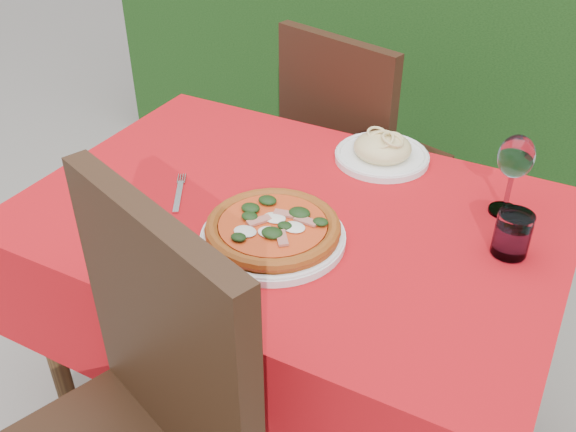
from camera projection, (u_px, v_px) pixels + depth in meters
The scene contains 8 objects.
ground at pixel (290, 414), 1.95m from camera, with size 60.00×60.00×0.00m, color slate.
dining_table at pixel (290, 260), 1.61m from camera, with size 1.26×0.86×0.75m.
chair_far at pixel (353, 150), 2.17m from camera, with size 0.54×0.54×0.97m.
pizza_plate at pixel (273, 231), 1.41m from camera, with size 0.35×0.35×0.06m.
pasta_plate at pixel (382, 151), 1.71m from camera, with size 0.25×0.25×0.07m.
water_glass at pixel (512, 236), 1.36m from camera, with size 0.08×0.08×0.10m.
wine_glass at pixel (516, 160), 1.44m from camera, with size 0.08×0.08×0.20m.
fork at pixel (178, 196), 1.57m from camera, with size 0.02×0.19×0.00m, color silver.
Camera 1 is at (0.59, -1.12, 1.60)m, focal length 40.00 mm.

